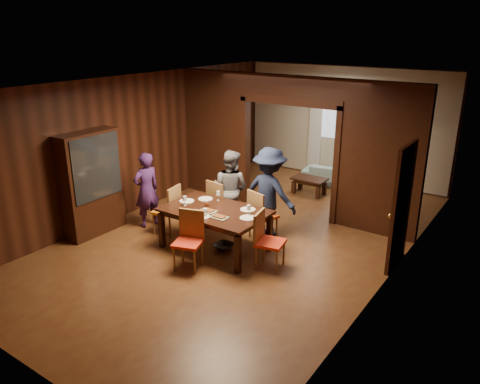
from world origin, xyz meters
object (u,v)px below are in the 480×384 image
Objects in this scene: chair_far_r at (263,214)px; person_purple at (147,190)px; person_navy at (269,193)px; coffee_table at (309,186)px; person_grey at (231,189)px; dining_table at (215,229)px; hutch at (91,184)px; chair_left at (166,209)px; chair_right at (270,241)px; chair_far_l at (222,203)px; sofa at (339,176)px; chair_near at (188,241)px.

person_purple is at bearing 36.24° from chair_far_r.
coffee_table is (-0.42, 2.54, -0.66)m from person_navy.
chair_far_r is (2.22, 0.81, -0.27)m from person_purple.
dining_table is at bearing 105.73° from person_grey.
chair_far_r is 0.48× the size of hutch.
dining_table is (1.75, -0.06, -0.38)m from person_purple.
chair_left and chair_right have the same top height.
person_grey is at bearing 128.78° from chair_left.
person_navy is 0.94× the size of dining_table.
sofa is at bearing -97.13° from chair_far_l.
person_purple is at bearing -104.97° from chair_left.
chair_right is at bearing 126.13° from person_navy.
person_grey is 1.32m from chair_left.
person_grey reaches higher than chair_far_r.
person_purple is at bearing 178.01° from dining_table.
sofa reaches higher than coffee_table.
person_grey is 0.90m from chair_far_r.
coffee_table is 0.82× the size of chair_far_r.
chair_far_r is (0.41, -2.73, 0.28)m from coffee_table.
chair_far_l is 1.00× the size of chair_far_r.
chair_left is at bearing 33.66° from hutch.
hutch is at bearing -162.33° from dining_table.
dining_table is (-0.39, -4.60, 0.12)m from sofa.
dining_table is at bearing 77.74° from chair_far_r.
person_grey reaches higher than dining_table.
person_grey reaches higher than coffee_table.
sofa is 1.05m from coffee_table.
chair_right is (1.18, -0.04, 0.10)m from dining_table.
hutch is at bearing -67.05° from chair_left.
chair_far_l is at bearing 90.58° from chair_near.
chair_far_l reaches higher than coffee_table.
chair_far_l is (1.22, 0.85, -0.27)m from person_purple.
person_navy reaches higher than dining_table.
chair_right is at bearing -73.02° from coffee_table.
person_navy reaches higher than chair_near.
person_navy reaches higher than coffee_table.
dining_table is 0.92× the size of hutch.
chair_far_l is 0.48× the size of hutch.
chair_far_r reaches higher than dining_table.
hutch is at bearing 36.56° from person_grey.
chair_far_r and chair_near have the same top height.
sofa is at bearing 168.02° from person_purple.
person_grey is at bearing 85.14° from chair_near.
sofa is at bearing -1.72° from chair_right.
coffee_table is (1.81, 3.54, -0.56)m from person_purple.
person_navy is 3.38m from hutch.
person_purple is at bearing 41.75° from chair_far_l.
person_grey is at bearing -146.03° from chair_far_l.
chair_near reaches higher than coffee_table.
person_grey is 1.88m from chair_near.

